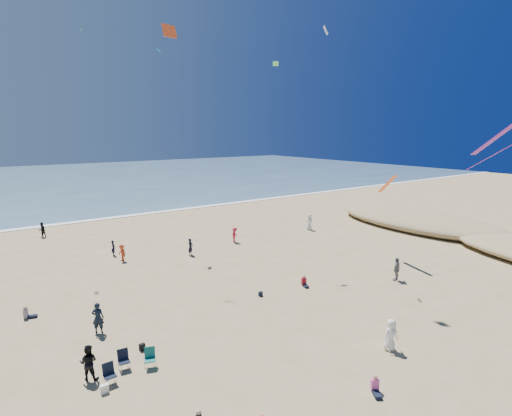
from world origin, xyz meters
TOP-DOWN VIEW (x-y plane):
  - ocean at (0.00, 95.00)m, footprint 220.00×100.00m
  - surf_line at (0.00, 45.00)m, footprint 220.00×1.20m
  - standing_flyers at (5.42, 15.84)m, footprint 31.11×41.87m
  - seated_group at (-0.05, 5.35)m, footprint 18.76×26.31m
  - chair_cluster at (-5.21, 8.52)m, footprint 2.69×1.44m
  - white_tote at (-6.57, 7.74)m, footprint 0.35×0.20m
  - black_backpack at (-3.94, 10.21)m, footprint 0.30×0.22m
  - navy_bag at (5.47, 12.29)m, footprint 0.28×0.18m
  - kites_aloft at (10.16, 11.86)m, footprint 43.07×43.44m

SIDE VIEW (x-z plane):
  - ocean at x=0.00m, z-range 0.00..0.06m
  - surf_line at x=0.00m, z-range 0.00..0.08m
  - navy_bag at x=5.47m, z-range 0.00..0.34m
  - black_backpack at x=-3.94m, z-range 0.00..0.38m
  - white_tote at x=-6.57m, z-range 0.00..0.40m
  - seated_group at x=-0.05m, z-range 0.00..0.84m
  - chair_cluster at x=-5.21m, z-range 0.00..1.00m
  - standing_flyers at x=5.42m, z-range -0.08..1.81m
  - kites_aloft at x=10.16m, z-range 1.75..29.39m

